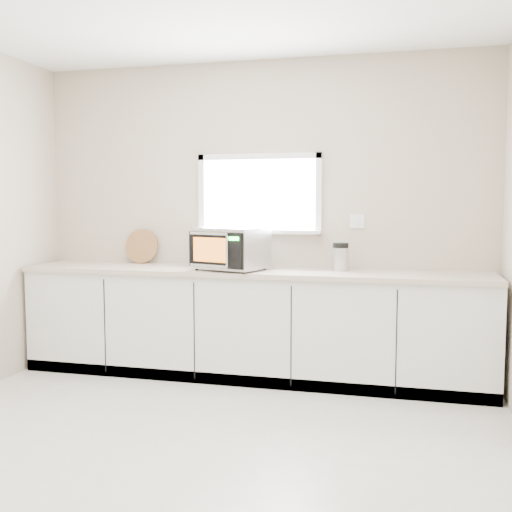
% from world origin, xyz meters
% --- Properties ---
extents(ground, '(4.00, 4.00, 0.00)m').
position_xyz_m(ground, '(0.00, 0.00, 0.00)').
color(ground, beige).
rests_on(ground, ground).
extents(back_wall, '(4.00, 0.17, 2.70)m').
position_xyz_m(back_wall, '(0.00, 2.00, 1.36)').
color(back_wall, '#B3A48E').
rests_on(back_wall, ground).
extents(cabinets, '(3.92, 0.60, 0.88)m').
position_xyz_m(cabinets, '(0.00, 1.70, 0.44)').
color(cabinets, silver).
rests_on(cabinets, ground).
extents(countertop, '(3.92, 0.64, 0.04)m').
position_xyz_m(countertop, '(0.00, 1.69, 0.90)').
color(countertop, '#B6AE96').
rests_on(countertop, cabinets).
extents(microwave, '(0.65, 0.57, 0.35)m').
position_xyz_m(microwave, '(-0.16, 1.61, 1.10)').
color(microwave, black).
rests_on(microwave, countertop).
extents(knife_block, '(0.16, 0.24, 0.31)m').
position_xyz_m(knife_block, '(-0.17, 1.66, 1.05)').
color(knife_block, '#4B2A1B').
rests_on(knife_block, countertop).
extents(cutting_board, '(0.31, 0.08, 0.31)m').
position_xyz_m(cutting_board, '(-1.10, 1.94, 1.08)').
color(cutting_board, olive).
rests_on(cutting_board, countertop).
extents(coffee_grinder, '(0.17, 0.17, 0.23)m').
position_xyz_m(coffee_grinder, '(0.74, 1.78, 1.04)').
color(coffee_grinder, silver).
rests_on(coffee_grinder, countertop).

